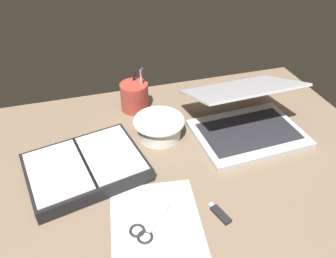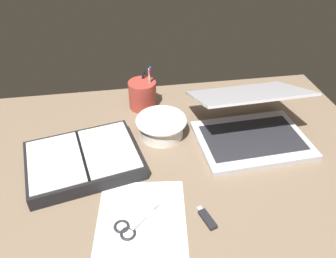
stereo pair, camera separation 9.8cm
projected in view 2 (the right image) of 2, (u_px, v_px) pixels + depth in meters
desk_top at (158, 178)px, 93.10cm from camera, size 140.00×100.00×2.00cm
laptop at (250, 124)px, 103.21cm from camera, size 35.45×33.70×18.17cm
bowl at (161, 126)px, 105.07cm from camera, size 16.46×16.46×6.56cm
pen_cup at (143, 94)px, 117.59cm from camera, size 9.90×9.90×16.45cm
planner at (83, 160)px, 94.53cm from camera, size 35.82×30.35×4.54cm
scissors at (130, 226)px, 78.55cm from camera, size 12.94×10.34×0.80cm
paper_sheet_front at (141, 224)px, 79.32cm from camera, size 24.95×30.06×0.16cm
usb_drive at (207, 219)px, 80.12cm from camera, size 3.72×7.35×1.00cm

